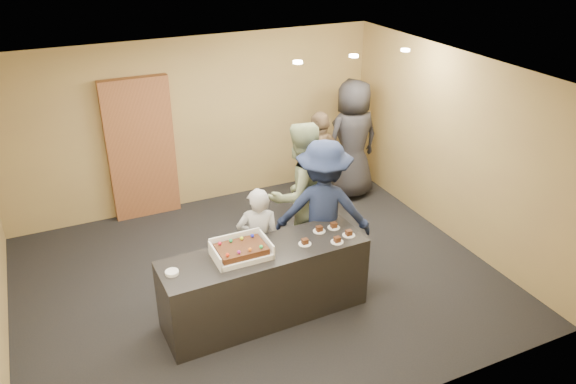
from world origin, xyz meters
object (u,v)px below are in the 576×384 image
at_px(sheet_cake, 241,249).
at_px(storage_cabinet, 141,149).
at_px(person_brown_extra, 320,166).
at_px(person_dark_suit, 352,140).
at_px(person_navy_man, 323,211).
at_px(plate_stack, 172,272).
at_px(cake_box, 241,252).
at_px(person_sage_man, 300,194).
at_px(person_server_grey, 259,242).
at_px(serving_counter, 265,283).

bearing_deg(sheet_cake, storage_cabinet, 97.96).
distance_m(sheet_cake, person_brown_extra, 2.76).
distance_m(person_brown_extra, person_dark_suit, 0.94).
distance_m(person_navy_man, person_dark_suit, 2.40).
height_order(storage_cabinet, plate_stack, storage_cabinet).
bearing_deg(person_navy_man, sheet_cake, 49.13).
bearing_deg(person_brown_extra, sheet_cake, 11.24).
relative_size(cake_box, person_navy_man, 0.33).
bearing_deg(person_sage_man, person_navy_man, 93.54).
xyz_separation_m(cake_box, person_server_grey, (0.39, 0.43, -0.22)).
xyz_separation_m(plate_stack, person_server_grey, (1.17, 0.46, -0.19)).
distance_m(serving_counter, plate_stack, 1.16).
bearing_deg(serving_counter, person_sage_man, 44.39).
distance_m(storage_cabinet, person_dark_suit, 3.35).
bearing_deg(person_server_grey, storage_cabinet, -53.36).
distance_m(sheet_cake, person_server_grey, 0.65).
distance_m(person_sage_man, person_dark_suit, 2.15).
distance_m(cake_box, person_navy_man, 1.37).
height_order(storage_cabinet, person_brown_extra, storage_cabinet).
bearing_deg(plate_stack, sheet_cake, 0.52).
distance_m(storage_cabinet, cake_box, 3.14).
distance_m(plate_stack, person_sage_man, 2.19).
height_order(cake_box, sheet_cake, cake_box).
relative_size(person_server_grey, person_sage_man, 0.73).
height_order(cake_box, person_sage_man, person_sage_man).
height_order(person_server_grey, person_sage_man, person_sage_man).
height_order(serving_counter, cake_box, cake_box).
relative_size(serving_counter, person_brown_extra, 1.39).
bearing_deg(plate_stack, serving_counter, 0.39).
bearing_deg(person_sage_man, person_brown_extra, -139.89).
xyz_separation_m(serving_counter, cake_box, (-0.27, 0.02, 0.49)).
height_order(cake_box, person_navy_man, person_navy_man).
height_order(cake_box, person_server_grey, person_server_grey).
xyz_separation_m(sheet_cake, plate_stack, (-0.79, -0.01, -0.08)).
distance_m(person_server_grey, person_dark_suit, 3.09).
distance_m(person_server_grey, person_brown_extra, 2.17).
relative_size(person_brown_extra, person_dark_suit, 0.87).
distance_m(plate_stack, person_brown_extra, 3.38).
bearing_deg(serving_counter, person_server_grey, 74.52).
xyz_separation_m(sheet_cake, person_navy_man, (1.29, 0.49, -0.06)).
distance_m(cake_box, sheet_cake, 0.06).
bearing_deg(cake_box, sheet_cake, -90.85).
bearing_deg(person_dark_suit, cake_box, 35.22).
height_order(serving_counter, person_brown_extra, person_brown_extra).
bearing_deg(person_server_grey, serving_counter, 95.68).
distance_m(person_sage_man, person_brown_extra, 1.27).
bearing_deg(plate_stack, cake_box, 2.20).
distance_m(cake_box, person_dark_suit, 3.65).
height_order(storage_cabinet, sheet_cake, storage_cabinet).
bearing_deg(serving_counter, plate_stack, 178.76).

